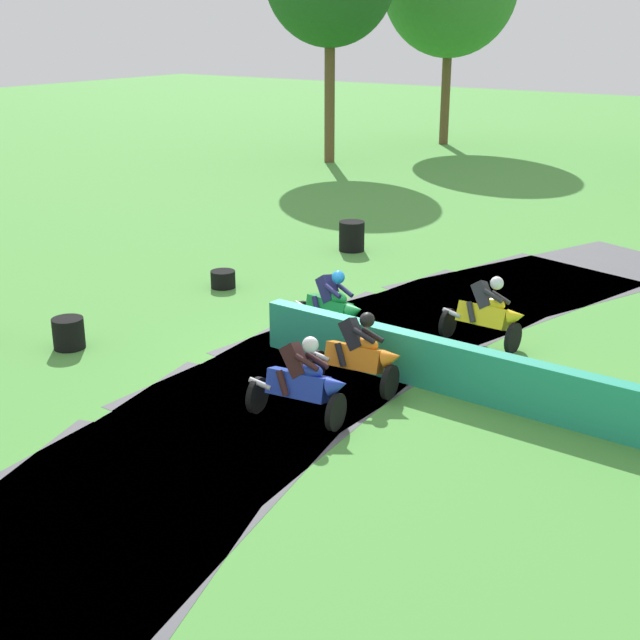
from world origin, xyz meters
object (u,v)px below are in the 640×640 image
motorcycle_lead_yellow (487,313)px  tire_stack_mid_b (69,333)px  motorcycle_chase_green (332,306)px  tire_stack_near (352,236)px  tire_stack_mid_a (223,279)px  motorcycle_fourth_blue (302,382)px  motorcycle_trailing_orange (359,354)px

motorcycle_lead_yellow → tire_stack_mid_b: size_ratio=2.80×
motorcycle_lead_yellow → motorcycle_chase_green: motorcycle_chase_green is taller
motorcycle_lead_yellow → tire_stack_mid_b: 8.06m
tire_stack_near → tire_stack_mid_a: tire_stack_near is taller
tire_stack_near → motorcycle_fourth_blue: bearing=-61.6°
motorcycle_chase_green → motorcycle_trailing_orange: size_ratio=1.02×
motorcycle_trailing_orange → tire_stack_mid_a: size_ratio=2.89×
motorcycle_lead_yellow → motorcycle_trailing_orange: (-0.87, -3.26, 0.01)m
tire_stack_near → tire_stack_mid_a: (-0.65, -4.58, -0.20)m
motorcycle_fourth_blue → tire_stack_mid_b: size_ratio=2.77×
tire_stack_near → tire_stack_mid_a: size_ratio=1.38×
tire_stack_mid_b → motorcycle_chase_green: bearing=40.9°
motorcycle_fourth_blue → tire_stack_near: 10.53m
motorcycle_lead_yellow → tire_stack_mid_b: (-6.49, -4.77, -0.33)m
motorcycle_chase_green → tire_stack_mid_a: (-3.99, 1.36, -0.46)m
motorcycle_chase_green → tire_stack_mid_a: motorcycle_chase_green is taller
motorcycle_fourth_blue → motorcycle_lead_yellow: bearing=78.5°
motorcycle_chase_green → tire_stack_mid_a: size_ratio=2.95×
tire_stack_mid_a → motorcycle_fourth_blue: bearing=-39.6°
motorcycle_fourth_blue → tire_stack_mid_a: size_ratio=2.88×
motorcycle_chase_green → tire_stack_mid_a: bearing=161.2°
tire_stack_mid_a → tire_stack_near: bearing=81.9°
motorcycle_lead_yellow → motorcycle_fourth_blue: motorcycle_fourth_blue is taller
tire_stack_mid_a → motorcycle_chase_green: bearing=-18.8°
motorcycle_fourth_blue → tire_stack_mid_a: 7.36m
motorcycle_trailing_orange → motorcycle_chase_green: bearing=134.1°
motorcycle_chase_green → tire_stack_mid_b: 5.10m
motorcycle_chase_green → tire_stack_mid_b: bearing=-139.1°
motorcycle_chase_green → tire_stack_mid_a: 4.24m
motorcycle_trailing_orange → motorcycle_fourth_blue: bearing=-93.8°
motorcycle_lead_yellow → tire_stack_near: 7.49m
motorcycle_trailing_orange → tire_stack_near: motorcycle_trailing_orange is taller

